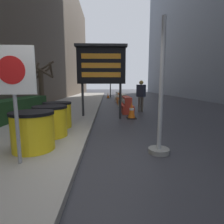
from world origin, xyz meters
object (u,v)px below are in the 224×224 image
object	(u,v)px
traffic_cone_near	(118,96)
message_board	(101,65)
jersey_barrier_cream	(123,101)
jersey_barrier_orange_near	(120,99)
barrel_drum_back	(58,115)
traffic_light_near_curb	(110,69)
jersey_barrier_white	(118,97)
pedestrian_worker	(141,93)
barrel_drum_foreground	(33,131)
jersey_barrier_red_striped	(127,105)
warning_sign	(13,80)
barrel_drum_middle	(51,121)
traffic_cone_mid	(108,95)
traffic_cone_far	(132,111)

from	to	relation	value
traffic_cone_near	message_board	bearing A→B (deg)	-97.32
jersey_barrier_cream	jersey_barrier_orange_near	bearing A→B (deg)	90.00
barrel_drum_back	traffic_light_near_curb	size ratio (longest dim) A/B	0.19
jersey_barrier_white	pedestrian_worker	xyz separation A→B (m)	(0.79, -6.68, 0.63)
barrel_drum_foreground	traffic_light_near_curb	size ratio (longest dim) A/B	0.19
jersey_barrier_red_striped	jersey_barrier_cream	xyz separation A→B (m)	(0.00, 2.17, 0.01)
barrel_drum_foreground	warning_sign	bearing A→B (deg)	-88.14
barrel_drum_foreground	barrel_drum_middle	world-z (taller)	same
barrel_drum_middle	message_board	distance (m)	3.69
jersey_barrier_red_striped	pedestrian_worker	xyz separation A→B (m)	(0.79, 0.13, 0.63)
barrel_drum_middle	jersey_barrier_orange_near	distance (m)	9.62
traffic_cone_mid	pedestrian_worker	xyz separation A→B (m)	(1.73, -10.17, 0.70)
jersey_barrier_orange_near	traffic_cone_far	distance (m)	6.31
pedestrian_worker	traffic_cone_near	bearing A→B (deg)	-49.30
jersey_barrier_orange_near	traffic_cone_far	xyz separation A→B (m)	(0.01, -6.31, -0.00)
barrel_drum_foreground	traffic_cone_near	distance (m)	15.06
jersey_barrier_red_striped	pedestrian_worker	size ratio (longest dim) A/B	1.09
jersey_barrier_cream	barrel_drum_middle	bearing A→B (deg)	-109.59
barrel_drum_back	pedestrian_worker	distance (m)	5.28
jersey_barrier_cream	jersey_barrier_orange_near	world-z (taller)	jersey_barrier_cream
warning_sign	jersey_barrier_orange_near	xyz separation A→B (m)	(2.53, 10.90, -1.16)
barrel_drum_back	jersey_barrier_red_striped	size ratio (longest dim) A/B	0.46
warning_sign	traffic_cone_far	world-z (taller)	warning_sign
warning_sign	jersey_barrier_cream	xyz separation A→B (m)	(2.53, 8.65, -1.14)
barrel_drum_foreground	traffic_cone_mid	xyz separation A→B (m)	(1.62, 16.12, -0.22)
traffic_cone_near	traffic_light_near_curb	xyz separation A→B (m)	(-0.75, 2.58, 2.97)
message_board	jersey_barrier_white	distance (m)	8.94
jersey_barrier_orange_near	message_board	bearing A→B (deg)	-101.56
jersey_barrier_white	traffic_cone_near	xyz separation A→B (m)	(0.11, 2.18, -0.06)
barrel_drum_back	pedestrian_worker	size ratio (longest dim) A/B	0.51
traffic_light_near_curb	pedestrian_worker	bearing A→B (deg)	-82.84
jersey_barrier_orange_near	traffic_cone_mid	xyz separation A→B (m)	(-0.93, 5.87, -0.05)
barrel_drum_foreground	jersey_barrier_white	distance (m)	12.89
barrel_drum_back	jersey_barrier_orange_near	world-z (taller)	barrel_drum_back
barrel_drum_middle	warning_sign	world-z (taller)	warning_sign
jersey_barrier_orange_near	pedestrian_worker	distance (m)	4.42
jersey_barrier_white	traffic_cone_mid	distance (m)	3.61
traffic_cone_mid	jersey_barrier_white	bearing A→B (deg)	-75.01
barrel_drum_foreground	pedestrian_worker	bearing A→B (deg)	60.68
barrel_drum_middle	traffic_cone_mid	size ratio (longest dim) A/B	1.38
barrel_drum_foreground	jersey_barrier_orange_near	world-z (taller)	barrel_drum_foreground
barrel_drum_foreground	barrel_drum_back	xyz separation A→B (m)	(-0.04, 1.93, 0.00)
jersey_barrier_orange_near	traffic_cone_far	world-z (taller)	jersey_barrier_orange_near
barrel_drum_middle	jersey_barrier_white	world-z (taller)	barrel_drum_middle
barrel_drum_back	warning_sign	bearing A→B (deg)	-88.67
barrel_drum_middle	message_board	size ratio (longest dim) A/B	0.28
jersey_barrier_orange_near	pedestrian_worker	bearing A→B (deg)	-79.53
jersey_barrier_white	traffic_cone_far	world-z (taller)	jersey_barrier_white
jersey_barrier_red_striped	traffic_cone_far	xyz separation A→B (m)	(0.01, -1.88, -0.01)
message_board	traffic_light_near_curb	bearing A→B (deg)	87.27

